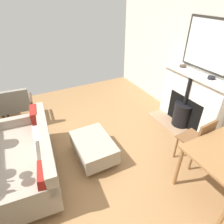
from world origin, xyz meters
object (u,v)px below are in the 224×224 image
(mantel_bowl_far, at_px, (211,78))
(ottoman, at_px, (94,147))
(sofa, at_px, (26,158))
(dining_chair_near_fireplace, at_px, (198,139))
(fireplace, at_px, (189,103))
(mantel_bowl_near, at_px, (183,66))
(armchair_accent, at_px, (15,104))

(mantel_bowl_far, bearing_deg, ottoman, -7.68)
(sofa, relative_size, ottoman, 2.18)
(sofa, distance_m, ottoman, 1.04)
(sofa, xyz_separation_m, dining_chair_near_fireplace, (-2.43, 1.01, 0.19))
(mantel_bowl_far, distance_m, ottoman, 2.36)
(fireplace, relative_size, mantel_bowl_near, 11.44)
(mantel_bowl_near, bearing_deg, fireplace, 83.71)
(fireplace, distance_m, mantel_bowl_far, 0.72)
(fireplace, relative_size, armchair_accent, 1.76)
(sofa, distance_m, dining_chair_near_fireplace, 2.64)
(mantel_bowl_far, xyz_separation_m, dining_chair_near_fireplace, (0.74, 0.59, -0.65))
(fireplace, xyz_separation_m, dining_chair_near_fireplace, (0.70, 0.88, 0.00))
(mantel_bowl_far, relative_size, armchair_accent, 0.15)
(sofa, bearing_deg, ottoman, 172.46)
(mantel_bowl_near, xyz_separation_m, mantel_bowl_far, (-0.00, 0.68, 0.00))
(ottoman, distance_m, armchair_accent, 1.99)
(sofa, distance_m, armchair_accent, 1.56)
(armchair_accent, bearing_deg, ottoman, 121.59)
(mantel_bowl_far, relative_size, dining_chair_near_fireplace, 0.14)
(armchair_accent, bearing_deg, sofa, 90.33)
(fireplace, height_order, ottoman, fireplace)
(mantel_bowl_far, relative_size, ottoman, 0.15)
(armchair_accent, distance_m, dining_chair_near_fireplace, 3.54)
(fireplace, xyz_separation_m, ottoman, (2.10, 0.00, -0.28))
(fireplace, relative_size, ottoman, 1.75)
(mantel_bowl_far, relative_size, sofa, 0.07)
(sofa, height_order, armchair_accent, armchair_accent)
(fireplace, relative_size, dining_chair_near_fireplace, 1.70)
(mantel_bowl_near, bearing_deg, dining_chair_near_fireplace, 59.69)
(sofa, bearing_deg, mantel_bowl_near, -175.41)
(dining_chair_near_fireplace, bearing_deg, armchair_accent, -46.35)
(mantel_bowl_near, relative_size, dining_chair_near_fireplace, 0.15)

